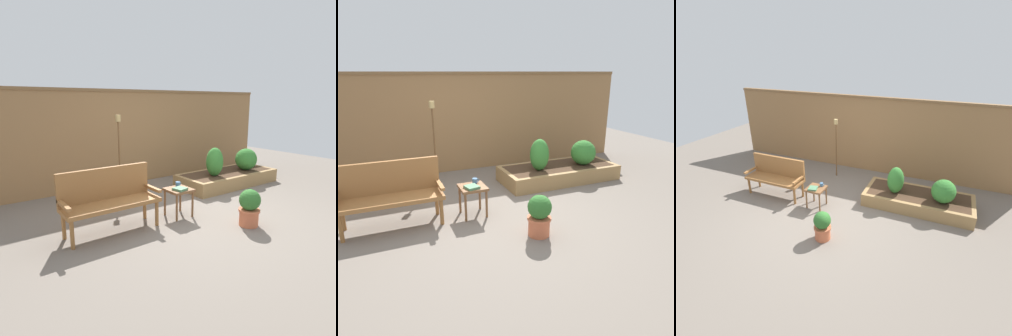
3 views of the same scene
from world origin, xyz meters
The scene contains 11 objects.
ground_plane centered at (0.00, 0.00, 0.00)m, with size 14.00×14.00×0.00m, color #70665B.
fence_back centered at (0.00, 2.60, 1.09)m, with size 8.40×0.14×2.16m.
garden_bench centered at (-1.51, 0.37, 0.54)m, with size 1.44×0.48×0.94m.
side_table centered at (-0.34, 0.21, 0.40)m, with size 0.40×0.40×0.48m.
cup_on_table centered at (-0.26, 0.33, 0.52)m, with size 0.11×0.08×0.08m.
book_on_table centered at (-0.37, 0.13, 0.50)m, with size 0.19×0.19×0.04m, color #4C7A56.
potted_boxwood centered at (0.31, -0.74, 0.31)m, with size 0.33×0.33×0.58m.
raised_planter_bed centered at (1.79, 1.12, 0.15)m, with size 2.40×1.00×0.30m.
shrub_near_bench centered at (1.27, 1.01, 0.61)m, with size 0.37×0.37×0.62m.
shrub_far_corner centered at (2.31, 1.01, 0.55)m, with size 0.51×0.51×0.51m.
tiki_torch centered at (-0.59, 1.85, 1.13)m, with size 0.10×0.10×1.64m.
Camera 2 is at (-1.60, -4.06, 2.16)m, focal length 32.99 mm.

